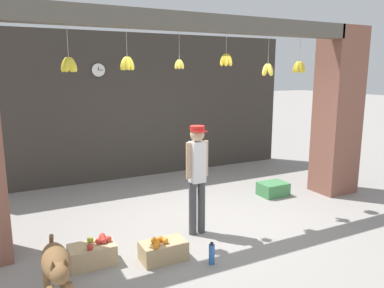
{
  "coord_description": "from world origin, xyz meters",
  "views": [
    {
      "loc": [
        -2.6,
        -4.67,
        2.29
      ],
      "look_at": [
        0.0,
        0.44,
        1.17
      ],
      "focal_mm": 35.0,
      "sensor_mm": 36.0,
      "label": 1
    }
  ],
  "objects_px": {
    "dog": "(56,265)",
    "water_bottle": "(212,254)",
    "shopkeeper": "(197,172)",
    "produce_box_green": "(273,189)",
    "fruit_crate_oranges": "(163,250)",
    "wall_clock": "(98,70)",
    "fruit_crate_apples": "(93,253)"
  },
  "relations": [
    {
      "from": "dog",
      "to": "wall_clock",
      "type": "xyz_separation_m",
      "value": [
        1.45,
        4.08,
        1.85
      ]
    },
    {
      "from": "dog",
      "to": "wall_clock",
      "type": "height_order",
      "value": "wall_clock"
    },
    {
      "from": "shopkeeper",
      "to": "produce_box_green",
      "type": "bearing_deg",
      "value": -159.37
    },
    {
      "from": "fruit_crate_apples",
      "to": "wall_clock",
      "type": "distance_m",
      "value": 4.13
    },
    {
      "from": "fruit_crate_oranges",
      "to": "water_bottle",
      "type": "xyz_separation_m",
      "value": [
        0.48,
        -0.36,
        0.01
      ]
    },
    {
      "from": "fruit_crate_oranges",
      "to": "shopkeeper",
      "type": "bearing_deg",
      "value": 33.83
    },
    {
      "from": "produce_box_green",
      "to": "wall_clock",
      "type": "distance_m",
      "value": 4.13
    },
    {
      "from": "dog",
      "to": "shopkeeper",
      "type": "bearing_deg",
      "value": 115.47
    },
    {
      "from": "produce_box_green",
      "to": "wall_clock",
      "type": "bearing_deg",
      "value": 138.11
    },
    {
      "from": "dog",
      "to": "fruit_crate_oranges",
      "type": "xyz_separation_m",
      "value": [
        1.28,
        0.43,
        -0.33
      ]
    },
    {
      "from": "dog",
      "to": "fruit_crate_oranges",
      "type": "distance_m",
      "value": 1.39
    },
    {
      "from": "fruit_crate_oranges",
      "to": "wall_clock",
      "type": "distance_m",
      "value": 4.26
    },
    {
      "from": "wall_clock",
      "to": "fruit_crate_apples",
      "type": "bearing_deg",
      "value": -105.84
    },
    {
      "from": "shopkeeper",
      "to": "produce_box_green",
      "type": "height_order",
      "value": "shopkeeper"
    },
    {
      "from": "shopkeeper",
      "to": "fruit_crate_apples",
      "type": "relative_size",
      "value": 2.89
    },
    {
      "from": "fruit_crate_apples",
      "to": "produce_box_green",
      "type": "height_order",
      "value": "fruit_crate_apples"
    },
    {
      "from": "fruit_crate_oranges",
      "to": "wall_clock",
      "type": "bearing_deg",
      "value": 87.43
    },
    {
      "from": "dog",
      "to": "water_bottle",
      "type": "xyz_separation_m",
      "value": [
        1.76,
        0.06,
        -0.33
      ]
    },
    {
      "from": "fruit_crate_oranges",
      "to": "produce_box_green",
      "type": "distance_m",
      "value": 3.07
    },
    {
      "from": "produce_box_green",
      "to": "water_bottle",
      "type": "xyz_separation_m",
      "value": [
        -2.29,
        -1.68,
        0.01
      ]
    },
    {
      "from": "dog",
      "to": "water_bottle",
      "type": "height_order",
      "value": "dog"
    },
    {
      "from": "fruit_crate_oranges",
      "to": "dog",
      "type": "bearing_deg",
      "value": -161.56
    },
    {
      "from": "fruit_crate_oranges",
      "to": "produce_box_green",
      "type": "height_order",
      "value": "fruit_crate_oranges"
    },
    {
      "from": "fruit_crate_oranges",
      "to": "wall_clock",
      "type": "xyz_separation_m",
      "value": [
        0.16,
        3.66,
        2.18
      ]
    },
    {
      "from": "shopkeeper",
      "to": "water_bottle",
      "type": "relative_size",
      "value": 5.64
    },
    {
      "from": "produce_box_green",
      "to": "wall_clock",
      "type": "height_order",
      "value": "wall_clock"
    },
    {
      "from": "shopkeeper",
      "to": "wall_clock",
      "type": "relative_size",
      "value": 5.64
    },
    {
      "from": "fruit_crate_oranges",
      "to": "fruit_crate_apples",
      "type": "height_order",
      "value": "fruit_crate_apples"
    },
    {
      "from": "dog",
      "to": "produce_box_green",
      "type": "bearing_deg",
      "value": 114.27
    },
    {
      "from": "water_bottle",
      "to": "wall_clock",
      "type": "distance_m",
      "value": 4.58
    },
    {
      "from": "fruit_crate_oranges",
      "to": "produce_box_green",
      "type": "bearing_deg",
      "value": 25.43
    },
    {
      "from": "water_bottle",
      "to": "wall_clock",
      "type": "xyz_separation_m",
      "value": [
        -0.32,
        4.02,
        2.18
      ]
    }
  ]
}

